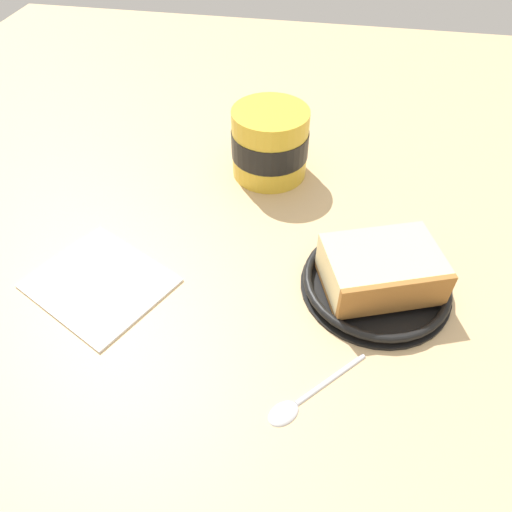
{
  "coord_description": "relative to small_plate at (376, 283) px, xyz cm",
  "views": [
    {
      "loc": [
        -0.99,
        35.68,
        38.54
      ],
      "look_at": [
        5.22,
        1.68,
        3.0
      ],
      "focal_mm": 32.98,
      "sensor_mm": 36.0,
      "label": 1
    }
  ],
  "objects": [
    {
      "name": "teaspoon",
      "position": [
        6.51,
        14.66,
        -0.43
      ],
      "size": [
        8.68,
        9.01,
        0.8
      ],
      "color": "silver",
      "rests_on": "ground_plane"
    },
    {
      "name": "folded_napkin",
      "position": [
        29.25,
        4.79,
        -0.48
      ],
      "size": [
        17.55,
        16.57,
        0.6
      ],
      "primitive_type": "cube",
      "rotation": [
        0.0,
        0.0,
        -0.47
      ],
      "color": "white",
      "rests_on": "ground_plane"
    },
    {
      "name": "cake_slice",
      "position": [
        -0.09,
        0.25,
        2.27
      ],
      "size": [
        13.52,
        11.64,
        4.69
      ],
      "color": "#9E662D",
      "rests_on": "small_plate"
    },
    {
      "name": "small_plate",
      "position": [
        0.0,
        0.0,
        0.0
      ],
      "size": [
        15.9,
        15.9,
        1.59
      ],
      "color": "black",
      "rests_on": "ground_plane"
    },
    {
      "name": "tea_mug",
      "position": [
        14.57,
        -18.82,
        3.9
      ],
      "size": [
        10.19,
        11.72,
        9.23
      ],
      "color": "gold",
      "rests_on": "ground_plane"
    },
    {
      "name": "ground_plane",
      "position": [
        7.64,
        -1.19,
        -1.88
      ],
      "size": [
        149.38,
        149.38,
        2.19
      ],
      "primitive_type": "cube",
      "color": "tan"
    }
  ]
}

